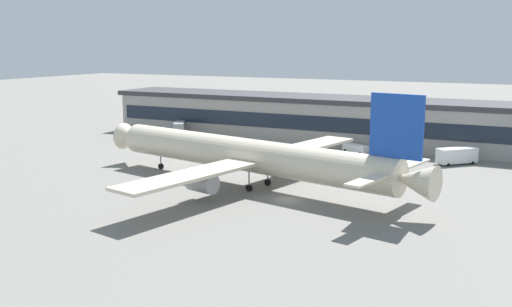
{
  "coord_description": "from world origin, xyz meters",
  "views": [
    {
      "loc": [
        34.87,
        -80.69,
        24.16
      ],
      "look_at": [
        -10.12,
        9.26,
        5.0
      ],
      "focal_mm": 40.41,
      "sensor_mm": 36.0,
      "label": 1
    }
  ],
  "objects_px": {
    "airliner": "(250,155)",
    "pushback_tractor": "(390,154)",
    "catering_truck": "(179,129)",
    "belt_loader": "(355,148)",
    "fuel_truck": "(456,155)",
    "baggage_tug": "(207,139)"
  },
  "relations": [
    {
      "from": "catering_truck",
      "to": "pushback_tractor",
      "type": "bearing_deg",
      "value": -3.32
    },
    {
      "from": "fuel_truck",
      "to": "baggage_tug",
      "type": "height_order",
      "value": "fuel_truck"
    },
    {
      "from": "airliner",
      "to": "pushback_tractor",
      "type": "height_order",
      "value": "airliner"
    },
    {
      "from": "fuel_truck",
      "to": "baggage_tug",
      "type": "distance_m",
      "value": 58.97
    },
    {
      "from": "airliner",
      "to": "fuel_truck",
      "type": "height_order",
      "value": "airliner"
    },
    {
      "from": "baggage_tug",
      "to": "fuel_truck",
      "type": "bearing_deg",
      "value": 0.5
    },
    {
      "from": "belt_loader",
      "to": "catering_truck",
      "type": "height_order",
      "value": "catering_truck"
    },
    {
      "from": "airliner",
      "to": "baggage_tug",
      "type": "height_order",
      "value": "airliner"
    },
    {
      "from": "fuel_truck",
      "to": "pushback_tractor",
      "type": "height_order",
      "value": "fuel_truck"
    },
    {
      "from": "airliner",
      "to": "catering_truck",
      "type": "relative_size",
      "value": 8.74
    },
    {
      "from": "catering_truck",
      "to": "airliner",
      "type": "bearing_deg",
      "value": -43.55
    },
    {
      "from": "belt_loader",
      "to": "pushback_tractor",
      "type": "relative_size",
      "value": 1.33
    },
    {
      "from": "pushback_tractor",
      "to": "catering_truck",
      "type": "bearing_deg",
      "value": 176.68
    },
    {
      "from": "airliner",
      "to": "pushback_tractor",
      "type": "xyz_separation_m",
      "value": [
        15.69,
        35.12,
        -4.4
      ]
    },
    {
      "from": "airliner",
      "to": "pushback_tractor",
      "type": "distance_m",
      "value": 38.72
    },
    {
      "from": "fuel_truck",
      "to": "catering_truck",
      "type": "relative_size",
      "value": 1.05
    },
    {
      "from": "baggage_tug",
      "to": "pushback_tractor",
      "type": "distance_m",
      "value": 45.53
    },
    {
      "from": "fuel_truck",
      "to": "pushback_tractor",
      "type": "bearing_deg",
      "value": -178.84
    },
    {
      "from": "pushback_tractor",
      "to": "baggage_tug",
      "type": "bearing_deg",
      "value": -179.7
    },
    {
      "from": "airliner",
      "to": "fuel_truck",
      "type": "distance_m",
      "value": 45.98
    },
    {
      "from": "fuel_truck",
      "to": "catering_truck",
      "type": "bearing_deg",
      "value": 177.55
    },
    {
      "from": "airliner",
      "to": "catering_truck",
      "type": "bearing_deg",
      "value": 136.45
    }
  ]
}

